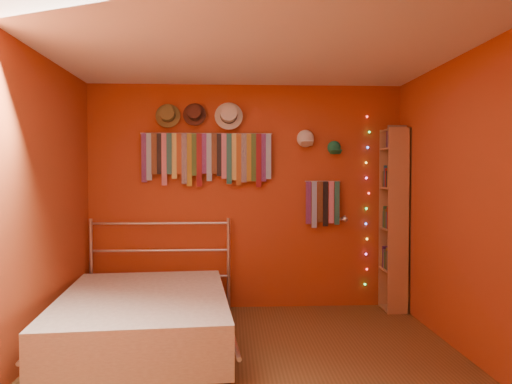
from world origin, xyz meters
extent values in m
plane|color=brown|center=(0.00, 0.00, 0.00)|extent=(3.50, 3.50, 0.00)
cube|color=#9B2E19|center=(0.00, 1.75, 1.25)|extent=(3.50, 0.02, 2.50)
cube|color=#9B2E19|center=(1.75, 0.00, 1.25)|extent=(0.02, 3.50, 2.50)
cube|color=#9B2E19|center=(-1.75, 0.00, 1.25)|extent=(0.02, 3.50, 2.50)
cube|color=white|center=(0.00, 0.00, 2.50)|extent=(3.50, 3.50, 0.02)
cylinder|color=silver|center=(-0.44, 1.70, 1.95)|extent=(1.45, 0.01, 0.01)
cube|color=#391965|center=(-1.12, 1.69, 1.68)|extent=(0.06, 0.01, 0.54)
cube|color=#74AACE|center=(-1.07, 1.68, 1.69)|extent=(0.06, 0.01, 0.52)
cube|color=#522F1B|center=(-1.01, 1.68, 1.73)|extent=(0.06, 0.01, 0.45)
cube|color=black|center=(-0.96, 1.69, 1.73)|extent=(0.06, 0.01, 0.45)
cube|color=#A15069|center=(-0.90, 1.68, 1.67)|extent=(0.06, 0.01, 0.57)
cube|color=#174B53|center=(-0.85, 1.68, 1.73)|extent=(0.06, 0.01, 0.45)
cube|color=#AFA846|center=(-0.80, 1.69, 1.70)|extent=(0.06, 0.01, 0.50)
cube|color=maroon|center=(-0.74, 1.68, 1.73)|extent=(0.06, 0.01, 0.45)
cube|color=navy|center=(-0.69, 1.68, 1.67)|extent=(0.06, 0.01, 0.56)
cube|color=olive|center=(-0.63, 1.69, 1.66)|extent=(0.06, 0.01, 0.58)
cube|color=#26481C|center=(-0.58, 1.68, 1.72)|extent=(0.06, 0.01, 0.47)
cube|color=maroon|center=(-0.52, 1.68, 1.66)|extent=(0.06, 0.01, 0.59)
cube|color=#561A68|center=(-0.47, 1.69, 1.73)|extent=(0.06, 0.01, 0.44)
cube|color=#6792B7|center=(-0.41, 1.68, 1.69)|extent=(0.06, 0.01, 0.53)
cube|color=#4C2919|center=(-0.36, 1.68, 1.73)|extent=(0.06, 0.01, 0.44)
cube|color=black|center=(-0.30, 1.69, 1.72)|extent=(0.06, 0.01, 0.47)
cube|color=#A0506D|center=(-0.25, 1.68, 1.70)|extent=(0.06, 0.01, 0.50)
cube|color=#17534F|center=(-0.19, 1.68, 1.67)|extent=(0.06, 0.01, 0.56)
cube|color=tan|center=(-0.14, 1.69, 1.69)|extent=(0.06, 0.01, 0.52)
cube|color=brown|center=(-0.08, 1.68, 1.67)|extent=(0.06, 0.01, 0.57)
cube|color=navy|center=(-0.03, 1.68, 1.68)|extent=(0.06, 0.01, 0.54)
cube|color=olive|center=(0.03, 1.69, 1.69)|extent=(0.06, 0.01, 0.53)
cube|color=#29451B|center=(0.08, 1.68, 1.69)|extent=(0.06, 0.01, 0.53)
cube|color=maroon|center=(0.14, 1.68, 1.66)|extent=(0.06, 0.01, 0.59)
cube|color=#3D1966|center=(0.19, 1.69, 1.69)|extent=(0.06, 0.01, 0.53)
cube|color=#6A96BD|center=(0.25, 1.68, 1.70)|extent=(0.06, 0.01, 0.50)
cylinder|color=silver|center=(0.86, 1.70, 1.42)|extent=(0.40, 0.01, 0.01)
cube|color=#481B6C|center=(0.70, 1.69, 1.18)|extent=(0.06, 0.01, 0.48)
cube|color=#7C95DC|center=(0.76, 1.68, 1.16)|extent=(0.06, 0.01, 0.52)
cube|color=#4E2C1A|center=(0.82, 1.68, 1.19)|extent=(0.06, 0.01, 0.46)
cube|color=black|center=(0.89, 1.69, 1.17)|extent=(0.06, 0.01, 0.51)
cube|color=#B85C8C|center=(0.95, 1.68, 1.19)|extent=(0.06, 0.01, 0.47)
cube|color=#175148|center=(1.02, 1.68, 1.18)|extent=(0.06, 0.01, 0.49)
cylinder|color=brown|center=(-0.86, 1.69, 2.14)|extent=(0.27, 0.07, 0.27)
cylinder|color=brown|center=(-0.86, 1.64, 2.15)|extent=(0.16, 0.13, 0.18)
cylinder|color=#332314|center=(-0.86, 1.67, 2.15)|extent=(0.16, 0.05, 0.17)
cylinder|color=#442118|center=(-0.57, 1.69, 2.16)|extent=(0.26, 0.06, 0.25)
cylinder|color=#442118|center=(-0.57, 1.65, 2.17)|extent=(0.15, 0.13, 0.17)
cylinder|color=black|center=(-0.57, 1.67, 2.16)|extent=(0.15, 0.05, 0.16)
cylinder|color=beige|center=(-0.20, 1.69, 2.14)|extent=(0.31, 0.08, 0.31)
cylinder|color=beige|center=(-0.20, 1.64, 2.16)|extent=(0.18, 0.15, 0.20)
cylinder|color=black|center=(-0.20, 1.66, 2.15)|extent=(0.19, 0.06, 0.19)
ellipsoid|color=white|center=(0.66, 1.70, 1.90)|extent=(0.19, 0.14, 0.19)
cube|color=white|center=(0.66, 1.59, 1.84)|extent=(0.13, 0.10, 0.05)
ellipsoid|color=#1A7652|center=(0.98, 1.70, 1.80)|extent=(0.17, 0.12, 0.17)
cube|color=#1A7652|center=(0.98, 1.60, 1.75)|extent=(0.12, 0.09, 0.05)
sphere|color=#FF3333|center=(1.36, 1.71, 2.15)|extent=(0.02, 0.02, 0.02)
sphere|color=#33FF4C|center=(1.39, 1.71, 1.98)|extent=(0.02, 0.02, 0.02)
sphere|color=#4C66FF|center=(1.37, 1.71, 1.80)|extent=(0.02, 0.02, 0.02)
sphere|color=yellow|center=(1.35, 1.71, 1.63)|extent=(0.02, 0.02, 0.02)
sphere|color=#FF4CCC|center=(1.36, 1.71, 1.46)|extent=(0.02, 0.02, 0.02)
sphere|color=#FF3333|center=(1.38, 1.71, 1.29)|extent=(0.02, 0.02, 0.02)
sphere|color=#33FF4C|center=(1.36, 1.71, 1.11)|extent=(0.02, 0.02, 0.02)
sphere|color=#4C66FF|center=(1.35, 1.71, 0.94)|extent=(0.02, 0.02, 0.02)
sphere|color=yellow|center=(1.37, 1.71, 0.77)|extent=(0.02, 0.02, 0.02)
sphere|color=#FF4CCC|center=(1.36, 1.71, 0.60)|extent=(0.02, 0.02, 0.02)
sphere|color=#FF3333|center=(1.37, 1.71, 0.42)|extent=(0.02, 0.02, 0.02)
sphere|color=#33FF4C|center=(1.35, 1.71, 0.25)|extent=(0.02, 0.02, 0.02)
cylinder|color=silver|center=(1.07, 1.73, 0.99)|extent=(0.03, 0.03, 0.03)
cylinder|color=silver|center=(1.07, 1.62, 1.02)|extent=(0.01, 0.22, 0.07)
sphere|color=white|center=(1.07, 1.51, 1.01)|extent=(0.06, 0.06, 0.06)
cube|color=#AF764F|center=(1.62, 1.37, 1.00)|extent=(0.24, 0.02, 2.00)
cube|color=#AF764F|center=(1.62, 1.69, 1.00)|extent=(0.24, 0.02, 2.00)
cube|color=#AF764F|center=(1.74, 1.53, 1.00)|extent=(0.02, 0.34, 2.00)
cube|color=#AF764F|center=(1.62, 1.53, 0.02)|extent=(0.24, 0.32, 0.02)
cube|color=#AF764F|center=(1.62, 1.53, 0.45)|extent=(0.24, 0.32, 0.02)
cube|color=#AF764F|center=(1.62, 1.53, 0.90)|extent=(0.24, 0.32, 0.02)
cube|color=#AF764F|center=(1.62, 1.53, 1.35)|extent=(0.24, 0.32, 0.02)
cube|color=#AF764F|center=(1.62, 1.53, 1.78)|extent=(0.24, 0.32, 0.02)
cube|color=#AF764F|center=(1.62, 1.53, 1.98)|extent=(0.24, 0.32, 0.02)
cylinder|color=silver|center=(-1.70, 1.65, 0.51)|extent=(0.04, 0.04, 1.02)
cylinder|color=silver|center=(-0.20, 1.65, 0.51)|extent=(0.04, 0.04, 1.02)
cylinder|color=silver|center=(-0.95, 1.65, 0.38)|extent=(1.50, 0.03, 0.03)
cylinder|color=silver|center=(-0.95, 1.65, 0.66)|extent=(1.50, 0.03, 0.03)
cylinder|color=silver|center=(-0.95, 1.65, 0.96)|extent=(1.50, 0.03, 0.03)
cube|color=#BDB7AA|center=(-0.95, 0.58, 0.23)|extent=(1.60, 2.14, 0.41)
cylinder|color=silver|center=(-1.70, 0.58, 0.21)|extent=(0.20, 2.03, 0.03)
cylinder|color=silver|center=(-0.20, 0.58, 0.21)|extent=(0.20, 2.03, 0.03)
camera|label=1|loc=(-0.18, -3.84, 1.50)|focal=35.00mm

